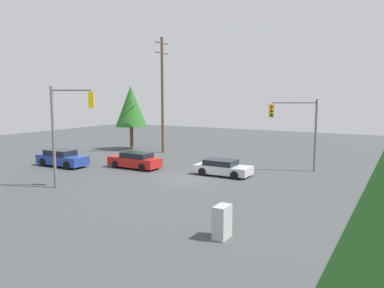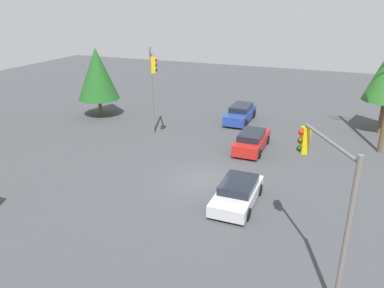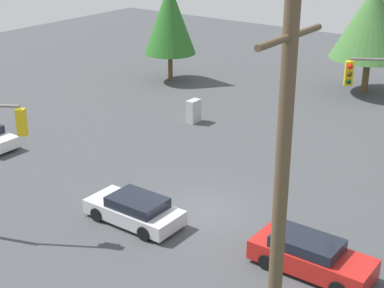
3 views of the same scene
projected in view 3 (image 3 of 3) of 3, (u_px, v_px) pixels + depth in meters
The scene contains 8 objects.
ground_plane at pixel (200, 210), 25.78m from camera, with size 80.00×80.00×0.00m, color #424447.
sedan_silver at pixel (135, 210), 24.56m from camera, with size 1.97×4.21×1.20m.
sedan_red at pixel (311, 256), 21.19m from camera, with size 1.84×4.45×1.33m.
traffic_signal_cross at pixel (382, 103), 25.53m from camera, with size 1.67×2.45×6.60m.
utility_pole_tall at pixel (277, 244), 11.38m from camera, with size 2.20×0.28×11.91m.
electrical_cabinet at pixel (194, 111), 36.02m from camera, with size 0.90×0.54×1.42m, color #B2B2AD.
tree_far at pixel (170, 18), 43.25m from camera, with size 3.87×3.87×7.34m.
tree_corner at pixel (372, 22), 40.16m from camera, with size 5.46×5.46×7.62m.
Camera 3 is at (18.61, 13.20, 12.33)m, focal length 55.00 mm.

